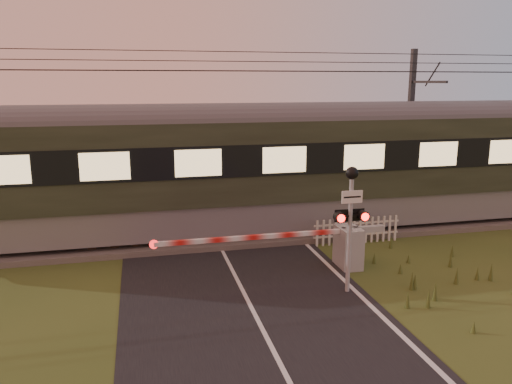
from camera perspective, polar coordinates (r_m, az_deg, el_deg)
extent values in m
plane|color=#394B1C|center=(11.29, 0.31, -14.72)|extent=(160.00, 160.00, 0.00)
cube|color=black|center=(11.29, 0.31, -14.68)|extent=(6.00, 140.00, 0.02)
cube|color=#47423D|center=(17.21, -4.79, -4.79)|extent=(140.00, 3.40, 0.24)
cube|color=slate|center=(16.47, -4.43, -4.86)|extent=(140.00, 0.08, 0.14)
cube|color=slate|center=(17.83, -5.15, -3.50)|extent=(140.00, 0.08, 0.14)
cube|color=#2D2116|center=(17.17, -4.80, -4.38)|extent=(0.24, 2.20, 0.06)
cylinder|color=black|center=(16.13, -4.99, 13.66)|extent=(120.00, 0.02, 0.02)
cylinder|color=black|center=(16.73, -5.30, 13.61)|extent=(120.00, 0.02, 0.02)
cylinder|color=black|center=(16.45, -5.19, 15.72)|extent=(120.00, 0.02, 0.02)
cylinder|color=black|center=(16.44, -5.17, 14.68)|extent=(120.00, 0.02, 0.02)
cube|color=gray|center=(17.38, 1.76, -1.87)|extent=(20.88, 2.76, 1.04)
cube|color=black|center=(17.02, 1.80, 4.05)|extent=(21.75, 3.00, 2.59)
cylinder|color=#4C4C4F|center=(16.88, 1.83, 8.40)|extent=(21.75, 1.05, 1.05)
cube|color=#FFD893|center=(15.53, 3.28, 3.70)|extent=(18.71, 0.04, 0.81)
cube|color=gray|center=(14.44, 10.50, -6.22)|extent=(0.58, 0.90, 1.16)
cylinder|color=gray|center=(14.37, 9.92, -6.28)|extent=(0.13, 0.13, 1.16)
cube|color=gray|center=(14.52, 12.69, -4.14)|extent=(0.95, 0.17, 0.17)
cube|color=red|center=(13.44, -0.35, -5.20)|extent=(5.23, 0.12, 0.12)
cylinder|color=red|center=(13.13, -11.60, -5.89)|extent=(0.23, 0.04, 0.23)
cylinder|color=gray|center=(12.48, 10.63, -5.04)|extent=(0.11, 0.11, 2.90)
cube|color=white|center=(12.16, 10.93, -0.56)|extent=(0.53, 0.03, 0.31)
sphere|color=black|center=(12.10, 10.93, 2.14)|extent=(0.31, 0.31, 0.31)
cube|color=black|center=(12.33, 10.72, -2.68)|extent=(0.72, 0.06, 0.06)
cylinder|color=#FF140C|center=(12.05, 9.72, -3.00)|extent=(0.19, 0.02, 0.19)
cylinder|color=#FF140C|center=(12.30, 12.38, -2.79)|extent=(0.19, 0.02, 0.19)
cube|color=black|center=(12.38, 10.63, -2.62)|extent=(0.77, 0.02, 0.31)
cube|color=silver|center=(16.63, 11.40, -4.80)|extent=(2.95, 0.04, 0.06)
cube|color=silver|center=(16.52, 11.46, -3.53)|extent=(2.95, 0.04, 0.06)
cube|color=#2D2D30|center=(21.59, 17.10, 6.80)|extent=(0.20, 0.20, 6.44)
cube|color=#2D2D30|center=(20.51, 19.09, 11.81)|extent=(0.09, 2.40, 0.09)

